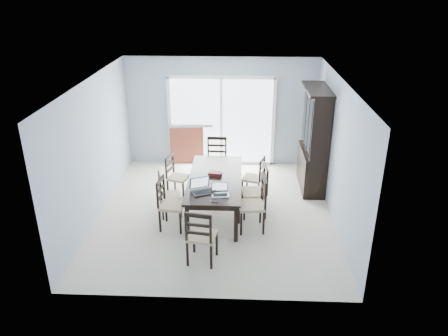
{
  "coord_description": "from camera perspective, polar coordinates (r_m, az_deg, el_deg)",
  "views": [
    {
      "loc": [
        0.49,
        -7.49,
        4.25
      ],
      "look_at": [
        0.17,
        0.0,
        0.96
      ],
      "focal_mm": 35.0,
      "sensor_mm": 36.0,
      "label": 1
    }
  ],
  "objects": [
    {
      "name": "floor",
      "position": [
        8.62,
        -1.14,
        -5.8
      ],
      "size": [
        5.0,
        5.0,
        0.0
      ],
      "primitive_type": "plane",
      "color": "beige",
      "rests_on": "ground"
    },
    {
      "name": "ceiling",
      "position": [
        7.68,
        -1.29,
        11.32
      ],
      "size": [
        5.0,
        5.0,
        0.0
      ],
      "primitive_type": "plane",
      "rotation": [
        3.14,
        0.0,
        0.0
      ],
      "color": "white",
      "rests_on": "back_wall"
    },
    {
      "name": "back_wall",
      "position": [
        10.42,
        -0.35,
        7.29
      ],
      "size": [
        4.5,
        0.02,
        2.6
      ],
      "primitive_type": "cube",
      "color": "#93A1B0",
      "rests_on": "floor"
    },
    {
      "name": "wall_left",
      "position": [
        8.5,
        -16.54,
        2.41
      ],
      "size": [
        0.02,
        5.0,
        2.6
      ],
      "primitive_type": "cube",
      "color": "#93A1B0",
      "rests_on": "floor"
    },
    {
      "name": "wall_right",
      "position": [
        8.24,
        14.62,
        1.94
      ],
      "size": [
        0.02,
        5.0,
        2.6
      ],
      "primitive_type": "cube",
      "color": "#93A1B0",
      "rests_on": "floor"
    },
    {
      "name": "balcony",
      "position": [
        11.81,
        -0.09,
        2.38
      ],
      "size": [
        4.5,
        2.0,
        0.1
      ],
      "primitive_type": "cube",
      "color": "gray",
      "rests_on": "ground"
    },
    {
      "name": "railing",
      "position": [
        12.55,
        0.11,
        6.59
      ],
      "size": [
        4.5,
        0.06,
        1.1
      ],
      "primitive_type": "cube",
      "color": "#99999E",
      "rests_on": "balcony"
    },
    {
      "name": "dining_table",
      "position": [
        8.31,
        -1.17,
        -1.76
      ],
      "size": [
        1.0,
        2.2,
        0.75
      ],
      "color": "black",
      "rests_on": "floor"
    },
    {
      "name": "china_hutch",
      "position": [
        9.42,
        11.69,
        3.51
      ],
      "size": [
        0.5,
        1.38,
        2.2
      ],
      "color": "black",
      "rests_on": "floor"
    },
    {
      "name": "sliding_door",
      "position": [
        10.47,
        -0.35,
        6.14
      ],
      "size": [
        2.52,
        0.05,
        2.18
      ],
      "color": "silver",
      "rests_on": "floor"
    },
    {
      "name": "chair_left_near",
      "position": [
        7.93,
        -7.45,
        -3.94
      ],
      "size": [
        0.48,
        0.47,
        1.12
      ],
      "rotation": [
        0.0,
        0.0,
        -1.7
      ],
      "color": "black",
      "rests_on": "floor"
    },
    {
      "name": "chair_left_mid",
      "position": [
        8.35,
        -7.66,
        -2.91
      ],
      "size": [
        0.48,
        0.47,
        1.01
      ],
      "rotation": [
        0.0,
        0.0,
        -1.3
      ],
      "color": "black",
      "rests_on": "floor"
    },
    {
      "name": "chair_left_far",
      "position": [
        9.11,
        -6.5,
        -0.46
      ],
      "size": [
        0.49,
        0.48,
        1.03
      ],
      "rotation": [
        0.0,
        0.0,
        -1.85
      ],
      "color": "black",
      "rests_on": "floor"
    },
    {
      "name": "chair_right_near",
      "position": [
        7.81,
        4.36,
        -3.96
      ],
      "size": [
        0.5,
        0.49,
        1.19
      ],
      "rotation": [
        0.0,
        0.0,
        1.68
      ],
      "color": "black",
      "rests_on": "floor"
    },
    {
      "name": "chair_right_mid",
      "position": [
        8.3,
        4.65,
        -2.27
      ],
      "size": [
        0.5,
        0.48,
        1.18
      ],
      "rotation": [
        0.0,
        0.0,
        1.67
      ],
      "color": "black",
      "rests_on": "floor"
    },
    {
      "name": "chair_right_far",
      "position": [
        9.0,
        4.36,
        -0.68
      ],
      "size": [
        0.49,
        0.48,
        1.02
      ],
      "rotation": [
        0.0,
        0.0,
        1.28
      ],
      "color": "black",
      "rests_on": "floor"
    },
    {
      "name": "chair_end_near",
      "position": [
        6.88,
        -3.11,
        -8.29
      ],
      "size": [
        0.5,
        0.51,
        1.14
      ],
      "rotation": [
        0.0,
        0.0,
        -0.17
      ],
      "color": "black",
      "rests_on": "floor"
    },
    {
      "name": "chair_end_far",
      "position": [
        9.71,
        -0.96,
        1.73
      ],
      "size": [
        0.44,
        0.45,
        1.16
      ],
      "rotation": [
        0.0,
        0.0,
        3.13
      ],
      "color": "black",
      "rests_on": "floor"
    },
    {
      "name": "laptop_dark",
      "position": [
        7.69,
        -2.83,
        -2.84
      ],
      "size": [
        0.44,
        0.39,
        0.25
      ],
      "rotation": [
        0.0,
        0.0,
        0.44
      ],
      "color": "black",
      "rests_on": "dining_table"
    },
    {
      "name": "laptop_silver",
      "position": [
        7.6,
        -0.5,
        -3.27
      ],
      "size": [
        0.32,
        0.24,
        0.21
      ],
      "rotation": [
        0.0,
        0.0,
        0.12
      ],
      "color": "#B5B5B7",
      "rests_on": "dining_table"
    },
    {
      "name": "book_stack",
      "position": [
        7.84,
        -0.71,
        -2.58
      ],
      "size": [
        0.35,
        0.31,
        0.05
      ],
      "rotation": [
        0.0,
        0.0,
        0.19
      ],
      "color": "#992C13",
      "rests_on": "dining_table"
    },
    {
      "name": "cell_phone",
      "position": [
        7.4,
        -1.24,
        -4.47
      ],
      "size": [
        0.11,
        0.09,
        0.01
      ],
      "primitive_type": "cube",
      "rotation": [
        0.0,
        0.0,
        -0.48
      ],
      "color": "black",
      "rests_on": "dining_table"
    },
    {
      "name": "game_box",
      "position": [
        8.36,
        -1.17,
        -0.78
      ],
      "size": [
        0.28,
        0.17,
        0.06
      ],
      "primitive_type": "cube",
      "rotation": [
        0.0,
        0.0,
        -0.2
      ],
      "color": "#4A0E1E",
      "rests_on": "dining_table"
    },
    {
      "name": "hot_tub",
      "position": [
        11.46,
        -2.21,
        4.62
      ],
      "size": [
        2.1,
        1.92,
        1.0
      ],
      "rotation": [
        0.0,
        0.0,
        0.11
      ],
      "color": "maroon",
      "rests_on": "balcony"
    }
  ]
}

